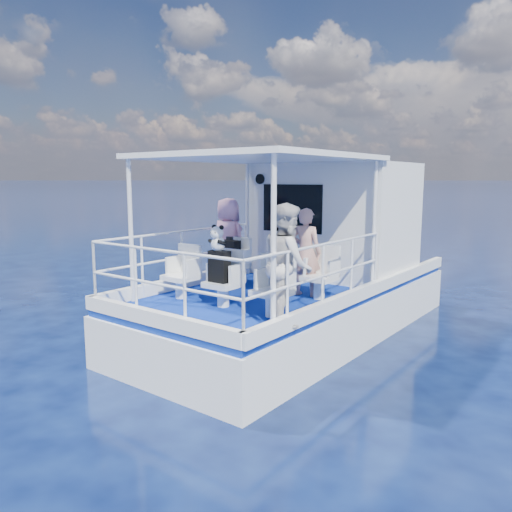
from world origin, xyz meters
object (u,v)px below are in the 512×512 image
(backpack_center, at_px, (219,266))
(passenger_stbd_aft, at_px, (287,264))
(panda, at_px, (218,238))
(passenger_port_fwd, at_px, (228,240))

(backpack_center, bearing_deg, passenger_stbd_aft, -4.20)
(panda, bearing_deg, passenger_stbd_aft, -3.48)
(passenger_stbd_aft, xyz_separation_m, panda, (-1.28, 0.08, 0.24))
(passenger_stbd_aft, distance_m, backpack_center, 1.29)
(passenger_port_fwd, bearing_deg, backpack_center, 126.89)
(passenger_port_fwd, bearing_deg, panda, 126.39)
(passenger_stbd_aft, bearing_deg, panda, 41.58)
(passenger_port_fwd, distance_m, backpack_center, 1.99)
(backpack_center, bearing_deg, panda, -123.31)
(passenger_stbd_aft, distance_m, panda, 1.31)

